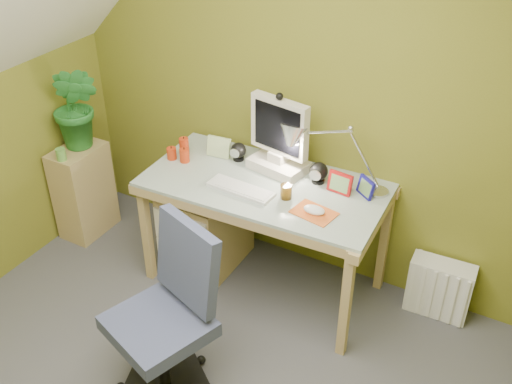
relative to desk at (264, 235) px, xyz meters
The scene contains 19 objects.
wall_back 0.90m from the desk, 79.29° to the left, with size 3.20×0.01×2.40m, color olive.
desk is the anchor object (origin of this frame).
monitor 0.64m from the desk, 90.00° to the left, with size 0.35×0.20×0.48m, color silver, non-canonical shape.
speaker_left 0.54m from the desk, 149.35° to the left, with size 0.10×0.10×0.12m, color black, non-canonical shape.
speaker_right 0.54m from the desk, 30.65° to the left, with size 0.11×0.11×0.13m, color black, non-canonical shape.
keyboard 0.42m from the desk, 119.74° to the right, with size 0.40×0.13×0.02m, color silver.
mousepad 0.56m from the desk, 20.22° to the right, with size 0.23×0.16×0.01m, color orange.
mouse 0.57m from the desk, 20.22° to the right, with size 0.12×0.08×0.04m, color white.
amber_tumbler 0.47m from the desk, 23.96° to the right, with size 0.07×0.07×0.09m, color #8C5E14.
candle_cluster 0.74m from the desk, behind, with size 0.15×0.13×0.12m, color #BB3110, non-canonical shape.
photo_frame_red 0.62m from the desk, 15.95° to the left, with size 0.14×0.02×0.12m, color #A91212.
photo_frame_blue 0.73m from the desk, 15.95° to the left, with size 0.13×0.02×0.11m, color navy.
photo_frame_green 0.61m from the desk, 160.71° to the left, with size 0.15×0.02×0.13m, color #BED995.
desk_lamp 0.83m from the desk, 21.80° to the left, with size 0.55×0.24×0.59m, color #B4B3B8, non-canonical shape.
side_ledge 1.39m from the desk, behind, with size 0.25×0.38×0.67m, color tan.
potted_plant 1.48m from the desk, behind, with size 0.33×0.26×0.59m, color #26742C.
green_cup 1.42m from the desk, 169.02° to the right, with size 0.06×0.06×0.08m, color #64A645.
task_chair 1.00m from the desk, 93.38° to the right, with size 0.52×0.52×0.94m, color #383F5D, non-canonical shape.
radiator 1.10m from the desk, 14.41° to the left, with size 0.37×0.15×0.37m, color silver.
Camera 1 is at (1.32, -1.38, 2.63)m, focal length 42.00 mm.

